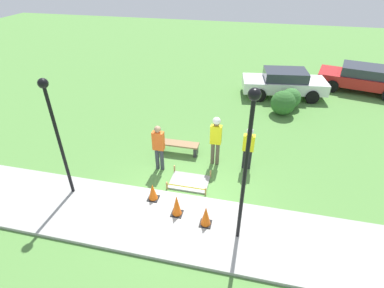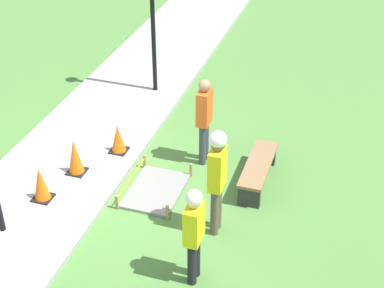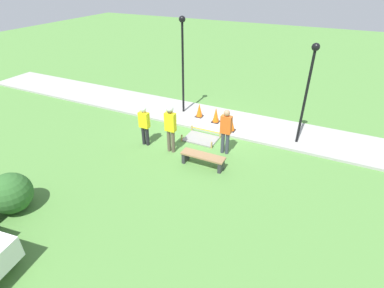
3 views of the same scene
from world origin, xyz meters
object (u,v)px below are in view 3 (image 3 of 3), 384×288
Objects in this scene: park_bench at (203,158)px; bystander_in_orange_shirt at (226,129)px; worker_assistant at (170,124)px; worker_supervisor at (144,122)px; lamppost_near at (183,53)px; traffic_cone_sidewalk_edge at (199,110)px; lamppost_far at (309,81)px; traffic_cone_near_patch at (232,124)px; traffic_cone_far_patch at (216,115)px.

bystander_in_orange_shirt is at bearing -108.54° from park_bench.
worker_assistant is 2.06m from bystander_in_orange_shirt.
bystander_in_orange_shirt is at bearing -165.85° from worker_supervisor.
lamppost_near is at bearing -70.45° from worker_assistant.
traffic_cone_sidewalk_edge is 0.17× the size of lamppost_far.
park_bench is at bearing 125.87° from lamppost_near.
traffic_cone_near_patch is 1.82m from bystander_in_orange_shirt.
worker_assistant is (1.50, -0.38, 0.87)m from park_bench.
park_bench is (-0.84, 3.31, -0.13)m from traffic_cone_far_patch.
traffic_cone_sidewalk_edge is 3.23m from worker_assistant.
worker_assistant is (-0.24, 3.12, 0.77)m from traffic_cone_sidewalk_edge.
worker_assistant is (-1.17, 0.01, 0.20)m from worker_supervisor.
lamppost_near is 5.49m from lamppost_far.
traffic_cone_near_patch is 3.03m from worker_assistant.
park_bench is at bearing 171.66° from worker_supervisor.
park_bench is 5.26m from lamppost_near.
worker_assistant is at bearing 109.55° from lamppost_near.
worker_supervisor is 6.29m from lamppost_far.
worker_assistant is at bearing 77.18° from traffic_cone_far_patch.
lamppost_far reaches higher than traffic_cone_near_patch.
lamppost_near is at bearing -6.66° from lamppost_far.
traffic_cone_near_patch is 1.02m from traffic_cone_far_patch.
traffic_cone_near_patch is 3.51m from lamppost_far.
worker_supervisor is 0.44× the size of lamppost_far.
lamppost_far is (-2.69, -0.24, 2.24)m from traffic_cone_near_patch.
worker_supervisor is (2.75, 2.45, 0.60)m from traffic_cone_near_patch.
traffic_cone_far_patch is 0.42× the size of worker_supervisor.
traffic_cone_near_patch is 0.33× the size of bystander_in_orange_shirt.
park_bench is 4.74m from lamppost_far.
park_bench is 1.42m from bystander_in_orange_shirt.
traffic_cone_far_patch is 3.49m from worker_supervisor.
worker_supervisor is 0.94× the size of bystander_in_orange_shirt.
traffic_cone_sidewalk_edge is 0.41× the size of park_bench.
worker_assistant reaches higher than traffic_cone_far_patch.
park_bench is at bearing 116.49° from traffic_cone_sidewalk_edge.
worker_supervisor is at bearing -0.53° from worker_assistant.
lamppost_far is at bearing -147.65° from worker_assistant.
worker_assistant is 0.45× the size of lamppost_near.
worker_supervisor is at bearing 14.15° from bystander_in_orange_shirt.
lamppost_near is (0.94, -0.21, 2.47)m from traffic_cone_sidewalk_edge.
park_bench is 0.41× the size of lamppost_far.
traffic_cone_far_patch is at bearing -3.53° from lamppost_far.
traffic_cone_far_patch is at bearing -27.21° from traffic_cone_near_patch.
worker_supervisor is at bearing 73.39° from traffic_cone_sidewalk_edge.
park_bench is 0.82× the size of worker_assistant.
bystander_in_orange_shirt reaches higher than traffic_cone_near_patch.
traffic_cone_near_patch is 0.35× the size of worker_supervisor.
bystander_in_orange_shirt is 0.41× the size of lamppost_near.
traffic_cone_far_patch reaches higher than park_bench.
lamppost_far is (-5.44, -2.69, 1.64)m from worker_supervisor.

